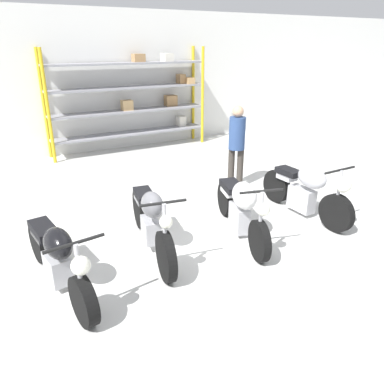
% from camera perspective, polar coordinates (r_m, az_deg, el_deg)
% --- Properties ---
extents(ground_plane, '(30.00, 30.00, 0.00)m').
position_cam_1_polar(ground_plane, '(5.57, 2.01, -8.05)').
color(ground_plane, silver).
extents(back_wall, '(30.00, 0.08, 3.60)m').
position_cam_1_polar(back_wall, '(10.43, -15.53, 15.72)').
color(back_wall, white).
rests_on(back_wall, ground_plane).
extents(shelving_rack, '(4.31, 0.63, 2.68)m').
position_cam_1_polar(shelving_rack, '(10.47, -8.65, 14.06)').
color(shelving_rack, gold).
rests_on(shelving_rack, ground_plane).
extents(motorcycle_black, '(0.63, 2.11, 0.96)m').
position_cam_1_polar(motorcycle_black, '(4.73, -19.84, -9.27)').
color(motorcycle_black, black).
rests_on(motorcycle_black, ground_plane).
extents(motorcycle_grey, '(0.64, 2.18, 1.04)m').
position_cam_1_polar(motorcycle_grey, '(5.27, -6.28, -4.22)').
color(motorcycle_grey, black).
rests_on(motorcycle_grey, ground_plane).
extents(motorcycle_white, '(0.82, 2.03, 1.01)m').
position_cam_1_polar(motorcycle_white, '(5.69, 7.47, -2.15)').
color(motorcycle_white, black).
rests_on(motorcycle_white, ground_plane).
extents(motorcycle_silver, '(0.63, 1.98, 1.02)m').
position_cam_1_polar(motorcycle_silver, '(6.57, 17.04, 0.32)').
color(motorcycle_silver, black).
rests_on(motorcycle_silver, ground_plane).
extents(person_browsing, '(0.45, 0.45, 1.65)m').
position_cam_1_polar(person_browsing, '(7.51, 6.84, 7.77)').
color(person_browsing, '#38332D').
rests_on(person_browsing, ground_plane).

